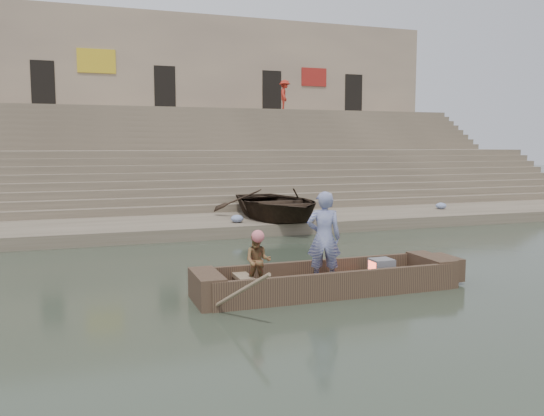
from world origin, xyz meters
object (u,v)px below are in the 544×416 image
beached_rowboat (276,204)px  pedestrian (285,95)px  standing_man (324,238)px  television (381,268)px  main_rowboat (327,287)px  rowing_man (258,261)px

beached_rowboat → pedestrian: (5.60, 14.23, 5.19)m
standing_man → television: (1.40, 0.09, -0.76)m
main_rowboat → beached_rowboat: 8.86m
main_rowboat → beached_rowboat: size_ratio=0.94×
main_rowboat → pedestrian: size_ratio=2.67×
main_rowboat → television: bearing=-0.0°
rowing_man → television: (2.80, 0.03, -0.35)m
television → rowing_man: bearing=-179.4°
main_rowboat → pedestrian: (7.54, 22.83, 6.03)m
beached_rowboat → main_rowboat: bearing=-104.7°
television → pedestrian: pedestrian is taller
beached_rowboat → rowing_man: bearing=-113.8°
rowing_man → beached_rowboat: (3.46, 8.63, 0.18)m
rowing_man → pedestrian: pedestrian is taller
standing_man → beached_rowboat: size_ratio=0.36×
rowing_man → television: bearing=24.9°
television → main_rowboat: bearing=180.0°
main_rowboat → beached_rowboat: bearing=77.3°
main_rowboat → television: television is taller
standing_man → beached_rowboat: standing_man is taller
television → beached_rowboat: (0.66, 8.60, 0.53)m
standing_man → pedestrian: bearing=-88.3°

